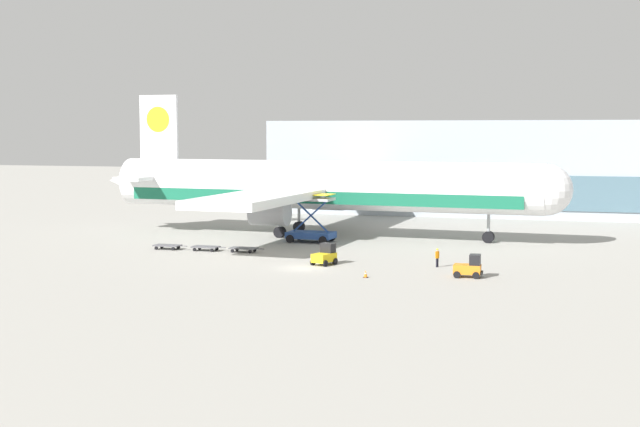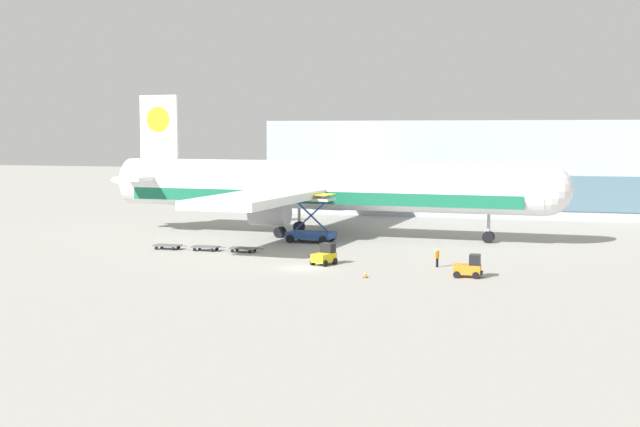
{
  "view_description": "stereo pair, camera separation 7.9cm",
  "coord_description": "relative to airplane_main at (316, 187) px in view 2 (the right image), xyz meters",
  "views": [
    {
      "loc": [
        24.55,
        -76.87,
        12.58
      ],
      "look_at": [
        -1.6,
        11.02,
        4.0
      ],
      "focal_mm": 50.0,
      "sensor_mm": 36.0,
      "label": 1
    },
    {
      "loc": [
        24.62,
        -76.85,
        12.58
      ],
      "look_at": [
        -1.6,
        11.02,
        4.0
      ],
      "focal_mm": 50.0,
      "sensor_mm": 36.0,
      "label": 2
    }
  ],
  "objects": [
    {
      "name": "ground_plane",
      "position": [
        6.14,
        -24.54,
        -5.84
      ],
      "size": [
        400.0,
        400.0,
        0.0
      ],
      "primitive_type": "plane",
      "color": "#9E9B93"
    },
    {
      "name": "terminal_building",
      "position": [
        29.11,
        35.47,
        1.15
      ],
      "size": [
        90.0,
        18.2,
        14.0
      ],
      "color": "#9EA8B2",
      "rests_on": "ground_plane"
    },
    {
      "name": "airplane_main",
      "position": [
        0.0,
        0.0,
        0.0
      ],
      "size": [
        58.1,
        48.32,
        17.0
      ],
      "rotation": [
        0.0,
        0.0,
        -0.05
      ],
      "color": "white",
      "rests_on": "ground_plane"
    },
    {
      "name": "scissor_lift_loader",
      "position": [
        1.21,
        -5.93,
        -3.77
      ],
      "size": [
        5.34,
        3.58,
        5.45
      ],
      "rotation": [
        0.0,
        0.0,
        -0.05
      ],
      "color": "#284C99",
      "rests_on": "ground_plane"
    },
    {
      "name": "baggage_tug_foreground",
      "position": [
        21.43,
        -25.32,
        -4.96
      ],
      "size": [
        2.5,
        1.71,
        2.0
      ],
      "rotation": [
        0.0,
        0.0,
        0.03
      ],
      "color": "orange",
      "rests_on": "ground_plane"
    },
    {
      "name": "baggage_tug_mid",
      "position": [
        7.53,
        -21.91,
        -4.96
      ],
      "size": [
        2.28,
        2.76,
        2.0
      ],
      "rotation": [
        0.0,
        0.0,
        1.23
      ],
      "color": "yellow",
      "rests_on": "ground_plane"
    },
    {
      "name": "baggage_dolly_lead",
      "position": [
        -11.53,
        -16.29,
        -5.45
      ],
      "size": [
        3.7,
        1.51,
        0.48
      ],
      "rotation": [
        0.0,
        0.0,
        -0.0
      ],
      "color": "#56565B",
      "rests_on": "ground_plane"
    },
    {
      "name": "baggage_dolly_second",
      "position": [
        -7.16,
        -16.19,
        -5.45
      ],
      "size": [
        3.7,
        1.51,
        0.48
      ],
      "rotation": [
        0.0,
        0.0,
        -0.0
      ],
      "color": "#56565B",
      "rests_on": "ground_plane"
    },
    {
      "name": "baggage_dolly_third",
      "position": [
        -2.96,
        -16.07,
        -5.45
      ],
      "size": [
        3.7,
        1.51,
        0.48
      ],
      "rotation": [
        0.0,
        0.0,
        -0.0
      ],
      "color": "#56565B",
      "rests_on": "ground_plane"
    },
    {
      "name": "ground_crew_near",
      "position": [
        17.88,
        -20.43,
        -4.81
      ],
      "size": [
        0.34,
        0.54,
        1.75
      ],
      "rotation": [
        0.0,
        0.0,
        4.33
      ],
      "color": "black",
      "rests_on": "ground_plane"
    },
    {
      "name": "traffic_cone_near",
      "position": [
        12.93,
        -27.99,
        -5.52
      ],
      "size": [
        0.4,
        0.4,
        0.65
      ],
      "color": "black",
      "rests_on": "ground_plane"
    }
  ]
}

